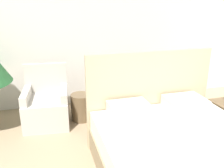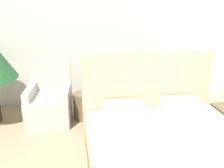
{
  "view_description": "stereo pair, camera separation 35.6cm",
  "coord_description": "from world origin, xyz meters",
  "px_view_note": "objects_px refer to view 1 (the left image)",
  "views": [
    {
      "loc": [
        -1.09,
        -0.31,
        1.86
      ],
      "look_at": [
        -0.18,
        2.94,
        0.7
      ],
      "focal_mm": 40.0,
      "sensor_mm": 36.0,
      "label": 1
    },
    {
      "loc": [
        -0.74,
        -0.39,
        1.86
      ],
      "look_at": [
        -0.18,
        2.94,
        0.7
      ],
      "focal_mm": 40.0,
      "sensor_mm": 36.0,
      "label": 2
    }
  ],
  "objects_px": {
    "armchair_near_window_right": "(113,100)",
    "side_table": "(81,107)",
    "armchair_near_window_left": "(47,107)",
    "bed": "(190,165)"
  },
  "relations": [
    {
      "from": "bed",
      "to": "side_table",
      "type": "bearing_deg",
      "value": 112.85
    },
    {
      "from": "armchair_near_window_right",
      "to": "side_table",
      "type": "height_order",
      "value": "armchair_near_window_right"
    },
    {
      "from": "bed",
      "to": "armchair_near_window_left",
      "type": "xyz_separation_m",
      "value": [
        -1.33,
        1.89,
        -0.03
      ]
    },
    {
      "from": "armchair_near_window_left",
      "to": "side_table",
      "type": "height_order",
      "value": "armchair_near_window_left"
    },
    {
      "from": "armchair_near_window_right",
      "to": "side_table",
      "type": "relative_size",
      "value": 2.09
    },
    {
      "from": "armchair_near_window_left",
      "to": "armchair_near_window_right",
      "type": "distance_m",
      "value": 1.08
    },
    {
      "from": "armchair_near_window_right",
      "to": "side_table",
      "type": "distance_m",
      "value": 0.54
    },
    {
      "from": "armchair_near_window_left",
      "to": "side_table",
      "type": "xyz_separation_m",
      "value": [
        0.54,
        -0.01,
        -0.06
      ]
    },
    {
      "from": "side_table",
      "to": "armchair_near_window_left",
      "type": "bearing_deg",
      "value": 178.64
    },
    {
      "from": "armchair_near_window_right",
      "to": "side_table",
      "type": "xyz_separation_m",
      "value": [
        -0.54,
        -0.01,
        -0.06
      ]
    }
  ]
}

